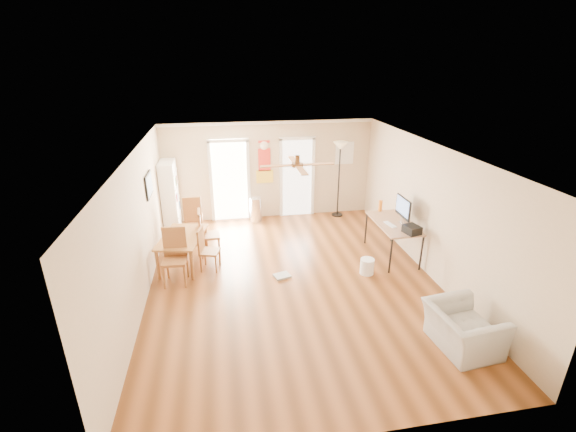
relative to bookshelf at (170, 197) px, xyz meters
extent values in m
plane|color=brown|center=(2.55, -3.02, -0.89)|extent=(7.00, 7.00, 0.00)
cube|color=red|center=(2.43, 0.46, 0.66)|extent=(0.46, 0.03, 1.10)
cube|color=white|center=(4.60, 0.45, 0.81)|extent=(0.50, 0.04, 0.60)
cube|color=black|center=(-0.17, -1.62, 0.81)|extent=(0.04, 0.66, 0.48)
cylinder|color=silver|center=(2.13, 0.18, -0.56)|extent=(0.32, 0.32, 0.66)
cube|color=white|center=(4.75, -2.42, -0.08)|extent=(0.17, 0.37, 0.01)
cube|color=black|center=(5.00, -2.91, -0.01)|extent=(0.34, 0.37, 0.16)
cylinder|color=orange|center=(4.85, -1.62, 0.04)|extent=(0.11, 0.11, 0.26)
cylinder|color=white|center=(4.09, -2.97, -0.72)|extent=(0.36, 0.36, 0.33)
cube|color=#9E9E99|center=(2.36, -2.81, -0.86)|extent=(0.37, 0.32, 0.04)
imported|color=#B0B0AA|center=(4.70, -5.31, -0.56)|extent=(0.97, 1.09, 0.66)
camera|label=1|loc=(1.29, -9.64, 3.23)|focal=24.65mm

